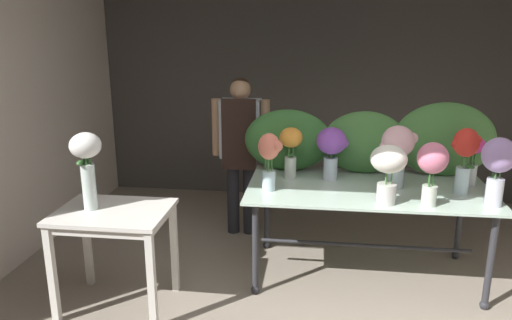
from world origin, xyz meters
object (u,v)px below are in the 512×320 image
at_px(florist, 241,141).
at_px(vase_ivory_freesia, 388,167).
at_px(vase_scarlet_dahlias, 465,154).
at_px(vase_rosy_peonies, 432,165).
at_px(vase_lilac_ranunculus, 499,164).
at_px(vase_magenta_hydrangea, 472,155).
at_px(vase_sunset_lilies, 290,146).
at_px(vase_white_roses_tall, 86,161).
at_px(vase_violet_tulips, 332,147).
at_px(display_table_glass, 367,199).
at_px(side_table_white, 114,223).
at_px(vase_coral_anemones, 270,156).
at_px(vase_blush_carnations, 397,149).

distance_m(florist, vase_ivory_freesia, 1.67).
bearing_deg(vase_scarlet_dahlias, vase_rosy_peonies, -135.88).
distance_m(vase_lilac_ranunculus, vase_magenta_hydrangea, 0.47).
xyz_separation_m(vase_sunset_lilies, vase_white_roses_tall, (-1.37, -0.85, 0.06)).
relative_size(vase_sunset_lilies, vase_violet_tulips, 0.98).
xyz_separation_m(florist, vase_scarlet_dahlias, (1.84, -0.82, 0.15)).
distance_m(vase_scarlet_dahlias, vase_ivory_freesia, 0.66).
bearing_deg(vase_rosy_peonies, display_table_glass, 136.35).
xyz_separation_m(display_table_glass, vase_ivory_freesia, (0.09, -0.37, 0.38)).
distance_m(side_table_white, vase_sunset_lilies, 1.53).
bearing_deg(side_table_white, vase_lilac_ranunculus, 8.17).
xyz_separation_m(vase_coral_anemones, vase_white_roses_tall, (-1.23, -0.52, 0.06)).
distance_m(vase_sunset_lilies, vase_violet_tulips, 0.34).
xyz_separation_m(side_table_white, vase_rosy_peonies, (2.24, 0.33, 0.42)).
bearing_deg(vase_lilac_ranunculus, vase_violet_tulips, 158.25).
distance_m(display_table_glass, vase_rosy_peonies, 0.68).
distance_m(vase_blush_carnations, vase_coral_anemones, 1.01).
height_order(vase_scarlet_dahlias, vase_coral_anemones, vase_scarlet_dahlias).
bearing_deg(vase_scarlet_dahlias, vase_violet_tulips, 166.88).
relative_size(vase_lilac_ranunculus, vase_coral_anemones, 1.09).
bearing_deg(display_table_glass, vase_blush_carnations, 5.32).
height_order(florist, vase_white_roses_tall, florist).
xyz_separation_m(florist, vase_blush_carnations, (1.36, -0.71, 0.15)).
xyz_separation_m(vase_ivory_freesia, vase_magenta_hydrangea, (0.72, 0.52, -0.02)).
bearing_deg(florist, vase_sunset_lilies, -48.47).
relative_size(vase_scarlet_dahlias, vase_white_roses_tall, 0.92).
bearing_deg(vase_coral_anemones, vase_white_roses_tall, -157.18).
height_order(vase_sunset_lilies, vase_rosy_peonies, vase_rosy_peonies).
relative_size(vase_sunset_lilies, vase_blush_carnations, 0.87).
bearing_deg(vase_lilac_ranunculus, vase_coral_anemones, 175.40).
height_order(vase_violet_tulips, vase_lilac_ranunculus, vase_lilac_ranunculus).
bearing_deg(vase_white_roses_tall, vase_blush_carnations, 18.02).
bearing_deg(vase_scarlet_dahlias, vase_blush_carnations, 167.68).
bearing_deg(vase_ivory_freesia, vase_blush_carnations, 73.39).
bearing_deg(vase_white_roses_tall, vase_coral_anemones, 22.82).
height_order(vase_ivory_freesia, vase_lilac_ranunculus, vase_lilac_ranunculus).
relative_size(side_table_white, vase_sunset_lilies, 1.82).
height_order(florist, vase_rosy_peonies, florist).
xyz_separation_m(vase_scarlet_dahlias, vase_white_roses_tall, (-2.70, -0.62, 0.02)).
bearing_deg(vase_blush_carnations, side_table_white, -160.66).
distance_m(vase_scarlet_dahlias, vase_rosy_peonies, 0.42).
bearing_deg(vase_white_roses_tall, vase_sunset_lilies, 31.85).
bearing_deg(florist, vase_scarlet_dahlias, -23.92).
relative_size(side_table_white, vase_lilac_ranunculus, 1.59).
bearing_deg(vase_blush_carnations, vase_lilac_ranunculus, -27.40).
relative_size(vase_scarlet_dahlias, vase_coral_anemones, 1.13).
distance_m(florist, vase_violet_tulips, 1.04).
distance_m(vase_violet_tulips, vase_white_roses_tall, 1.91).
height_order(side_table_white, vase_ivory_freesia, vase_ivory_freesia).
xyz_separation_m(display_table_glass, vase_magenta_hydrangea, (0.81, 0.15, 0.36)).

